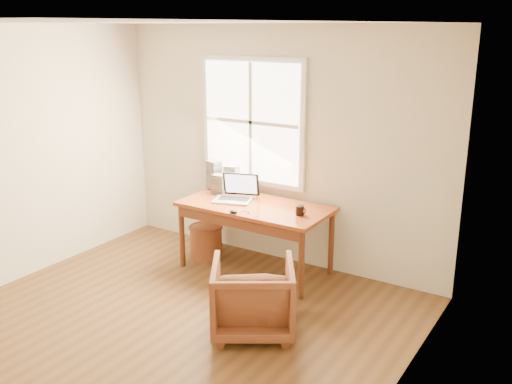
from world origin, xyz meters
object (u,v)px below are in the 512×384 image
Objects in this scene: desk at (255,206)px; laptop at (232,187)px; coffee_mug at (300,210)px; wicker_stool at (206,242)px; armchair at (253,297)px; cd_stack_a at (232,178)px.

laptop reaches higher than desk.
desk is 16.76× the size of coffee_mug.
wicker_stool is at bearing 180.00° from desk.
wicker_stool is (-1.35, 1.11, -0.14)m from armchair.
laptop is at bearing -80.79° from armchair.
laptop reaches higher than wicker_stool.
desk is at bearing -12.27° from laptop.
desk is at bearing -30.40° from cd_stack_a.
wicker_stool is 0.83m from laptop.
wicker_stool is 0.79m from cd_stack_a.
armchair is 1.58× the size of laptop.
coffee_mug reaches higher than armchair.
wicker_stool is at bearing -71.62° from armchair.
coffee_mug is (0.83, -0.02, -0.11)m from laptop.
armchair reaches higher than wicker_stool.
desk is 1.36m from armchair.
coffee_mug is at bearing -20.45° from laptop.
desk is 2.24× the size of armchair.
laptop is 0.84m from coffee_mug.
cd_stack_a is (0.16, 0.30, 0.72)m from wicker_stool.
desk is 5.30× the size of cd_stack_a.
desk reaches higher than armchair.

